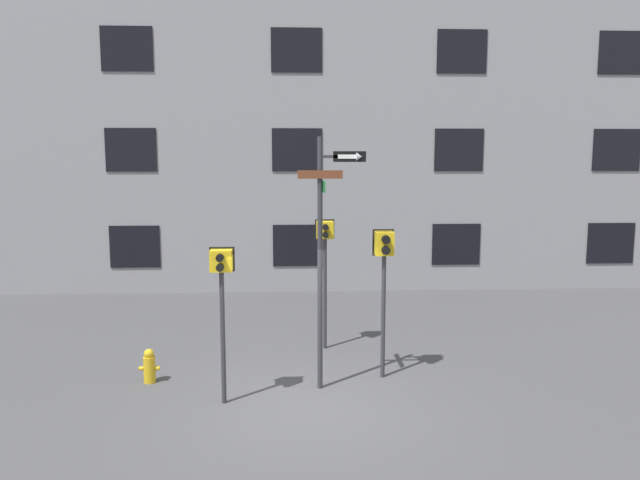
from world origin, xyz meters
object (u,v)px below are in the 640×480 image
pedestrian_signal_across (325,248)px  fire_hydrant (149,366)px  pedestrian_signal_left (222,282)px  street_sign_pole (324,244)px  pedestrian_signal_right (384,261)px

pedestrian_signal_across → fire_hydrant: size_ratio=4.40×
pedestrian_signal_across → fire_hydrant: pedestrian_signal_across is taller
pedestrian_signal_left → fire_hydrant: (-1.45, 1.02, -1.77)m
street_sign_pole → fire_hydrant: 3.92m
pedestrian_signal_right → street_sign_pole: bearing=-156.6°
pedestrian_signal_left → pedestrian_signal_right: size_ratio=0.95×
street_sign_pole → pedestrian_signal_left: street_sign_pole is taller
pedestrian_signal_left → pedestrian_signal_across: bearing=57.1°
pedestrian_signal_across → pedestrian_signal_right: bearing=-61.5°
pedestrian_signal_left → pedestrian_signal_right: bearing=20.8°
street_sign_pole → pedestrian_signal_right: street_sign_pole is taller
street_sign_pole → fire_hydrant: size_ratio=7.04×
pedestrian_signal_across → fire_hydrant: bearing=-150.8°
street_sign_pole → fire_hydrant: bearing=172.2°
street_sign_pole → pedestrian_signal_right: 1.30m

